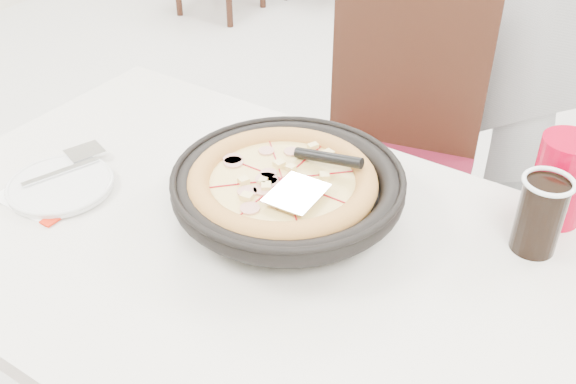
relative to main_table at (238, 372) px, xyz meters
The scene contains 12 objects.
floor 0.65m from the main_table, 95.84° to the left, with size 7.00×7.00×0.00m, color #ABABA7.
main_table is the anchor object (origin of this frame).
chair_far 0.68m from the main_table, 90.92° to the left, with size 0.42×0.42×0.95m, color black, non-canonical shape.
trivet 0.41m from the main_table, 16.48° to the left, with size 0.13×0.13×0.04m, color black.
pizza_pan 0.43m from the main_table, 57.85° to the left, with size 0.37×0.37×0.01m, color black.
pizza 0.45m from the main_table, 56.83° to the left, with size 0.31×0.31×0.02m, color #C58539.
pizza_server 0.48m from the main_table, 25.76° to the left, with size 0.08×0.10×0.00m, color silver.
napkin 0.53m from the main_table, 164.78° to the right, with size 0.15×0.15×0.00m, color white.
side_plate 0.52m from the main_table, 167.30° to the right, with size 0.20×0.20×0.01m, color silver.
fork 0.54m from the main_table, behind, with size 0.01×0.15×0.00m, color silver.
cola_glass 0.68m from the main_table, 28.76° to the left, with size 0.07×0.07×0.13m, color black.
red_cup 0.73m from the main_table, 37.80° to the left, with size 0.10×0.10×0.16m, color #A9001D.
Camera 1 is at (0.64, -1.23, 1.49)m, focal length 42.00 mm.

